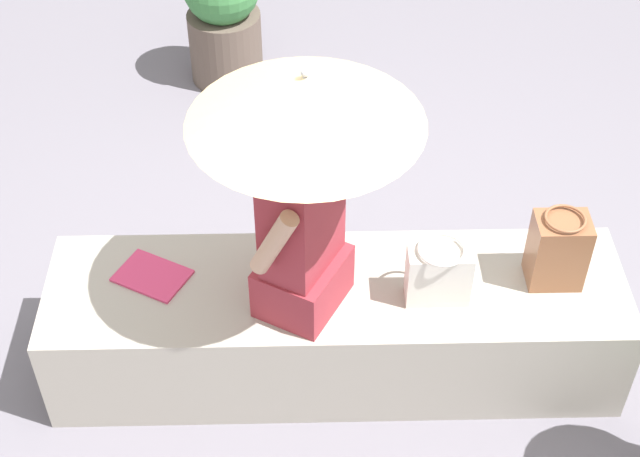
{
  "coord_description": "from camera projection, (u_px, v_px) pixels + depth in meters",
  "views": [
    {
      "loc": [
        -0.13,
        -2.59,
        3.22
      ],
      "look_at": [
        -0.07,
        -0.04,
        0.84
      ],
      "focal_mm": 52.46,
      "sensor_mm": 36.0,
      "label": 1
    }
  ],
  "objects": [
    {
      "name": "parasol",
      "position": [
        306.0,
        101.0,
        3.01
      ],
      "size": [
        0.8,
        0.8,
        1.1
      ],
      "color": "#B7B7BC",
      "rests_on": "stone_bench"
    },
    {
      "name": "stone_bench",
      "position": [
        336.0,
        326.0,
        3.92
      ],
      "size": [
        2.35,
        0.63,
        0.49
      ],
      "primitive_type": "cube",
      "color": "#A8A093",
      "rests_on": "ground"
    },
    {
      "name": "tote_bag_canvas",
      "position": [
        439.0,
        274.0,
        3.62
      ],
      "size": [
        0.25,
        0.19,
        0.27
      ],
      "color": "silver",
      "rests_on": "stone_bench"
    },
    {
      "name": "person_seated",
      "position": [
        302.0,
        229.0,
        3.43
      ],
      "size": [
        0.41,
        0.51,
        0.9
      ],
      "color": "#992D38",
      "rests_on": "stone_bench"
    },
    {
      "name": "handbag_black",
      "position": [
        558.0,
        250.0,
        3.67
      ],
      "size": [
        0.21,
        0.16,
        0.33
      ],
      "color": "brown",
      "rests_on": "stone_bench"
    },
    {
      "name": "ground_plane",
      "position": [
        335.0,
        363.0,
        4.09
      ],
      "size": [
        14.0,
        14.0,
        0.0
      ],
      "primitive_type": "plane",
      "color": "slate"
    },
    {
      "name": "magazine",
      "position": [
        152.0,
        276.0,
        3.79
      ],
      "size": [
        0.34,
        0.31,
        0.01
      ],
      "primitive_type": "cube",
      "rotation": [
        0.0,
        0.0,
        -0.49
      ],
      "color": "#D83866",
      "rests_on": "stone_bench"
    },
    {
      "name": "planter_far",
      "position": [
        223.0,
        16.0,
        5.45
      ],
      "size": [
        0.44,
        0.44,
        0.83
      ],
      "color": "brown",
      "rests_on": "ground"
    }
  ]
}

